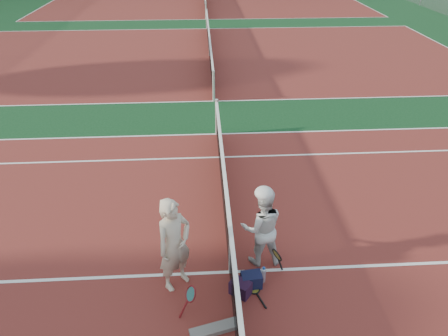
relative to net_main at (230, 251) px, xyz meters
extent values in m
plane|color=#0E3618|center=(0.00, 0.00, -0.51)|extent=(130.00, 130.00, 0.00)
cube|color=maroon|center=(0.00, 0.00, -0.51)|extent=(23.77, 10.97, 0.01)
cube|color=maroon|center=(0.00, 13.50, -0.51)|extent=(23.77, 10.97, 0.01)
cube|color=maroon|center=(0.00, 27.00, -0.51)|extent=(23.77, 10.97, 0.01)
imported|color=beige|center=(-0.94, -0.19, 0.38)|extent=(0.77, 0.75, 1.78)
imported|color=silver|center=(0.58, 0.28, 0.28)|extent=(0.79, 0.63, 1.58)
cube|color=black|center=(0.34, -0.33, -0.37)|extent=(0.37, 0.27, 0.28)
cube|color=black|center=(0.14, -0.50, -0.37)|extent=(0.41, 0.39, 0.27)
cube|color=slate|center=(-0.31, -1.19, -0.47)|extent=(0.83, 0.38, 0.09)
cylinder|color=#AEC4DC|center=(0.56, -0.24, -0.36)|extent=(0.09, 0.09, 0.30)
camera|label=1|loc=(-0.41, -5.11, 4.92)|focal=32.00mm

